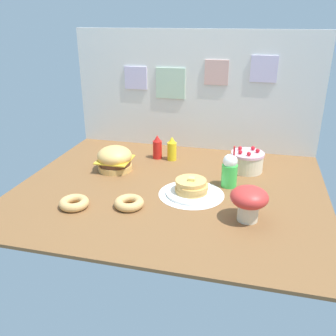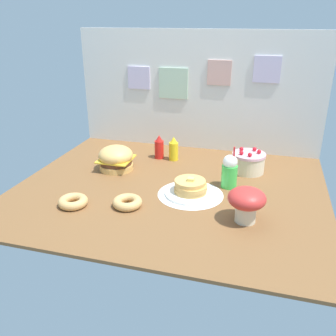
{
  "view_description": "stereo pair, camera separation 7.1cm",
  "coord_description": "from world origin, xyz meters",
  "px_view_note": "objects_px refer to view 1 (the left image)",
  "views": [
    {
      "loc": [
        0.53,
        -2.16,
        1.07
      ],
      "look_at": [
        -0.04,
        0.08,
        0.11
      ],
      "focal_mm": 39.19,
      "sensor_mm": 36.0,
      "label": 1
    },
    {
      "loc": [
        0.59,
        -2.14,
        1.07
      ],
      "look_at": [
        -0.04,
        0.08,
        0.11
      ],
      "focal_mm": 39.19,
      "sensor_mm": 36.0,
      "label": 2
    }
  ],
  "objects_px": {
    "mushroom_stool": "(249,200)",
    "donut_chocolate": "(129,203)",
    "layer_cake": "(247,161)",
    "ketchup_bottle": "(157,148)",
    "pancake_stack": "(191,188)",
    "donut_pink_glaze": "(74,203)",
    "burger": "(115,159)",
    "mustard_bottle": "(172,149)",
    "cream_soda_cup": "(230,171)"
  },
  "relations": [
    {
      "from": "pancake_stack",
      "to": "donut_pink_glaze",
      "type": "xyz_separation_m",
      "value": [
        -0.65,
        -0.34,
        -0.02
      ]
    },
    {
      "from": "pancake_stack",
      "to": "layer_cake",
      "type": "height_order",
      "value": "layer_cake"
    },
    {
      "from": "layer_cake",
      "to": "donut_pink_glaze",
      "type": "xyz_separation_m",
      "value": [
        -0.98,
        -0.82,
        -0.05
      ]
    },
    {
      "from": "mushroom_stool",
      "to": "donut_chocolate",
      "type": "bearing_deg",
      "value": -178.51
    },
    {
      "from": "layer_cake",
      "to": "ketchup_bottle",
      "type": "xyz_separation_m",
      "value": [
        -0.71,
        0.09,
        0.01
      ]
    },
    {
      "from": "cream_soda_cup",
      "to": "donut_chocolate",
      "type": "xyz_separation_m",
      "value": [
        -0.55,
        -0.44,
        -0.08
      ]
    },
    {
      "from": "layer_cake",
      "to": "mustard_bottle",
      "type": "distance_m",
      "value": 0.6
    },
    {
      "from": "layer_cake",
      "to": "mustard_bottle",
      "type": "relative_size",
      "value": 1.25
    },
    {
      "from": "mustard_bottle",
      "to": "donut_pink_glaze",
      "type": "bearing_deg",
      "value": -113.21
    },
    {
      "from": "cream_soda_cup",
      "to": "burger",
      "type": "bearing_deg",
      "value": 174.85
    },
    {
      "from": "pancake_stack",
      "to": "mushroom_stool",
      "type": "bearing_deg",
      "value": -33.24
    },
    {
      "from": "cream_soda_cup",
      "to": "donut_chocolate",
      "type": "distance_m",
      "value": 0.71
    },
    {
      "from": "burger",
      "to": "cream_soda_cup",
      "type": "relative_size",
      "value": 0.88
    },
    {
      "from": "layer_cake",
      "to": "donut_pink_glaze",
      "type": "distance_m",
      "value": 1.28
    },
    {
      "from": "pancake_stack",
      "to": "mustard_bottle",
      "type": "relative_size",
      "value": 1.7
    },
    {
      "from": "layer_cake",
      "to": "donut_chocolate",
      "type": "relative_size",
      "value": 1.34
    },
    {
      "from": "pancake_stack",
      "to": "layer_cake",
      "type": "distance_m",
      "value": 0.58
    },
    {
      "from": "ketchup_bottle",
      "to": "mushroom_stool",
      "type": "bearing_deg",
      "value": -47.19
    },
    {
      "from": "layer_cake",
      "to": "ketchup_bottle",
      "type": "bearing_deg",
      "value": 172.59
    },
    {
      "from": "layer_cake",
      "to": "ketchup_bottle",
      "type": "relative_size",
      "value": 1.25
    },
    {
      "from": "pancake_stack",
      "to": "ketchup_bottle",
      "type": "height_order",
      "value": "ketchup_bottle"
    },
    {
      "from": "pancake_stack",
      "to": "mustard_bottle",
      "type": "bearing_deg",
      "value": 115.14
    },
    {
      "from": "donut_chocolate",
      "to": "donut_pink_glaze",
      "type": "bearing_deg",
      "value": -165.83
    },
    {
      "from": "ketchup_bottle",
      "to": "donut_pink_glaze",
      "type": "xyz_separation_m",
      "value": [
        -0.27,
        -0.91,
        -0.06
      ]
    },
    {
      "from": "burger",
      "to": "pancake_stack",
      "type": "bearing_deg",
      "value": -22.55
    },
    {
      "from": "layer_cake",
      "to": "ketchup_bottle",
      "type": "distance_m",
      "value": 0.72
    },
    {
      "from": "donut_pink_glaze",
      "to": "ketchup_bottle",
      "type": "bearing_deg",
      "value": 73.75
    },
    {
      "from": "donut_chocolate",
      "to": "mushroom_stool",
      "type": "xyz_separation_m",
      "value": [
        0.7,
        0.02,
        0.1
      ]
    },
    {
      "from": "burger",
      "to": "layer_cake",
      "type": "relative_size",
      "value": 1.06
    },
    {
      "from": "burger",
      "to": "donut_chocolate",
      "type": "height_order",
      "value": "burger"
    },
    {
      "from": "donut_pink_glaze",
      "to": "donut_chocolate",
      "type": "bearing_deg",
      "value": 14.17
    },
    {
      "from": "layer_cake",
      "to": "cream_soda_cup",
      "type": "relative_size",
      "value": 0.83
    },
    {
      "from": "pancake_stack",
      "to": "mustard_bottle",
      "type": "distance_m",
      "value": 0.63
    },
    {
      "from": "layer_cake",
      "to": "donut_pink_glaze",
      "type": "bearing_deg",
      "value": -140.03
    },
    {
      "from": "layer_cake",
      "to": "burger",
      "type": "bearing_deg",
      "value": -166.98
    },
    {
      "from": "burger",
      "to": "mustard_bottle",
      "type": "xyz_separation_m",
      "value": [
        0.36,
        0.3,
        0.0
      ]
    },
    {
      "from": "burger",
      "to": "layer_cake",
      "type": "bearing_deg",
      "value": 13.02
    },
    {
      "from": "ketchup_bottle",
      "to": "donut_chocolate",
      "type": "bearing_deg",
      "value": -86.23
    },
    {
      "from": "cream_soda_cup",
      "to": "mushroom_stool",
      "type": "xyz_separation_m",
      "value": [
        0.14,
        -0.42,
        0.01
      ]
    },
    {
      "from": "cream_soda_cup",
      "to": "mustard_bottle",
      "type": "bearing_deg",
      "value": 141.97
    },
    {
      "from": "mustard_bottle",
      "to": "donut_chocolate",
      "type": "bearing_deg",
      "value": -94.66
    },
    {
      "from": "burger",
      "to": "pancake_stack",
      "type": "distance_m",
      "value": 0.68
    },
    {
      "from": "cream_soda_cup",
      "to": "donut_chocolate",
      "type": "relative_size",
      "value": 1.61
    },
    {
      "from": "mushroom_stool",
      "to": "cream_soda_cup",
      "type": "bearing_deg",
      "value": 108.8
    },
    {
      "from": "burger",
      "to": "mushroom_stool",
      "type": "xyz_separation_m",
      "value": [
        0.99,
        -0.5,
        0.04
      ]
    },
    {
      "from": "mustard_bottle",
      "to": "donut_pink_glaze",
      "type": "height_order",
      "value": "mustard_bottle"
    },
    {
      "from": "pancake_stack",
      "to": "burger",
      "type": "bearing_deg",
      "value": 157.45
    },
    {
      "from": "ketchup_bottle",
      "to": "mushroom_stool",
      "type": "xyz_separation_m",
      "value": [
        0.75,
        -0.81,
        0.04
      ]
    },
    {
      "from": "pancake_stack",
      "to": "donut_pink_glaze",
      "type": "bearing_deg",
      "value": -152.54
    },
    {
      "from": "cream_soda_cup",
      "to": "mushroom_stool",
      "type": "height_order",
      "value": "cream_soda_cup"
    }
  ]
}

